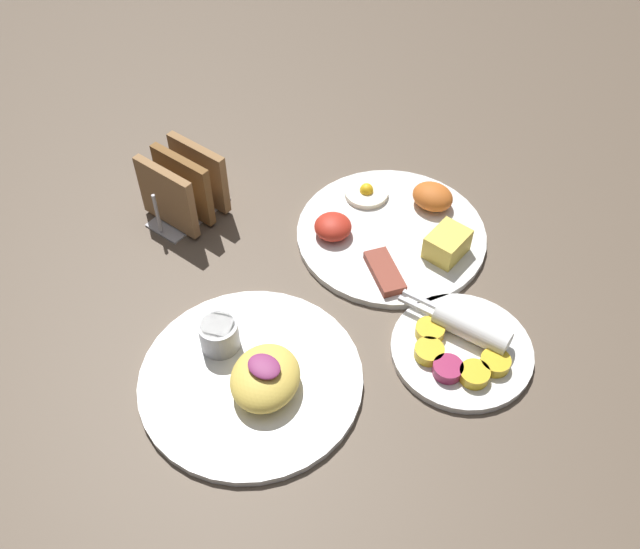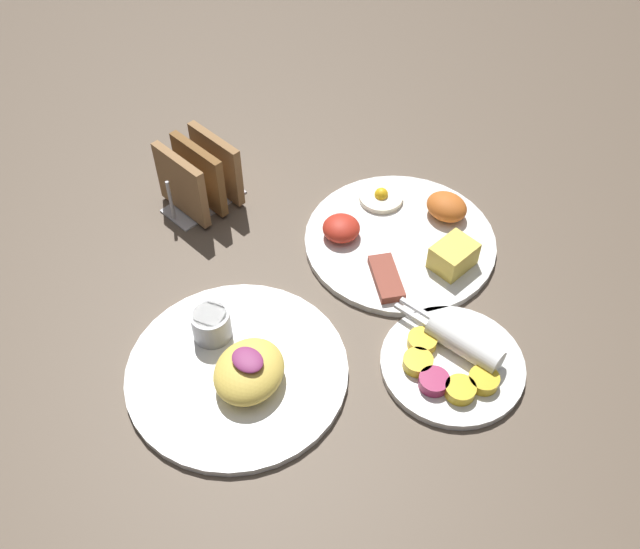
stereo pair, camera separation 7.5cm
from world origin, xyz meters
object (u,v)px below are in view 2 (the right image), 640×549
object	(u,v)px
plate_breakfast	(403,237)
toast_rack	(200,177)
plate_foreground	(238,366)
plate_condiments	(453,361)

from	to	relation	value
plate_breakfast	toast_rack	world-z (taller)	toast_rack
plate_breakfast	toast_rack	xyz separation A→B (m)	(-0.26, -0.14, 0.04)
plate_foreground	plate_breakfast	bearing A→B (deg)	90.12
plate_breakfast	toast_rack	bearing A→B (deg)	-151.65
toast_rack	plate_condiments	bearing A→B (deg)	3.04
plate_condiments	plate_foreground	bearing A→B (deg)	-133.35
plate_condiments	toast_rack	distance (m)	0.44
plate_condiments	toast_rack	xyz separation A→B (m)	(-0.44, -0.02, 0.04)
plate_breakfast	plate_foreground	size ratio (longest dim) A/B	1.00
plate_condiments	toast_rack	bearing A→B (deg)	-176.96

